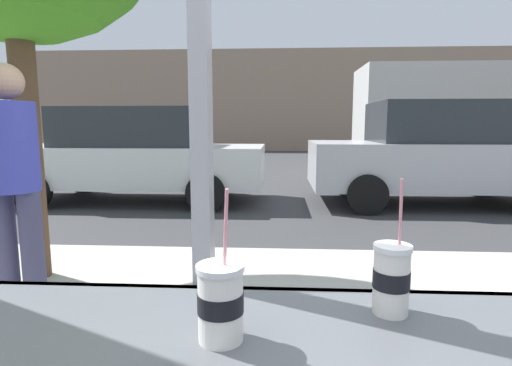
{
  "coord_description": "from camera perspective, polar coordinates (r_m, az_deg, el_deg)",
  "views": [
    {
      "loc": [
        0.21,
        -1.01,
        1.4
      ],
      "look_at": [
        0.04,
        1.97,
        0.97
      ],
      "focal_mm": 28.31,
      "sensor_mm": 36.0,
      "label": 1
    }
  ],
  "objects": [
    {
      "name": "ground_plane",
      "position": [
        9.12,
        1.87,
        -0.67
      ],
      "size": [
        60.0,
        60.0,
        0.0
      ],
      "primitive_type": "plane",
      "color": "#38383A"
    },
    {
      "name": "sidewalk_strip",
      "position": [
        2.94,
        -1.28,
        -18.7
      ],
      "size": [
        16.0,
        2.8,
        0.14
      ],
      "primitive_type": "cube",
      "color": "#B2ADA3",
      "rests_on": "ground"
    },
    {
      "name": "building_facade_far",
      "position": [
        23.05,
        2.75,
        11.5
      ],
      "size": [
        28.0,
        1.2,
        5.49
      ],
      "primitive_type": "cube",
      "color": "gray",
      "rests_on": "ground"
    },
    {
      "name": "soda_cup_left",
      "position": [
        1.01,
        18.58,
        -12.59
      ],
      "size": [
        0.09,
        0.09,
        0.32
      ],
      "color": "silver",
      "rests_on": "window_counter"
    },
    {
      "name": "soda_cup_right",
      "position": [
        0.86,
        -5.03,
        -16.31
      ],
      "size": [
        0.1,
        0.1,
        0.32
      ],
      "color": "white",
      "rests_on": "window_counter"
    },
    {
      "name": "parked_car_white",
      "position": [
        7.74,
        -16.75,
        3.88
      ],
      "size": [
        4.7,
        1.95,
        1.71
      ],
      "color": "silver",
      "rests_on": "ground"
    },
    {
      "name": "parked_car_silver",
      "position": [
        7.77,
        23.87,
        3.83
      ],
      "size": [
        4.25,
        2.03,
        1.8
      ],
      "color": "#BCBCC1",
      "rests_on": "ground"
    },
    {
      "name": "box_truck",
      "position": [
        13.35,
        29.29,
        8.22
      ],
      "size": [
        7.27,
        2.44,
        3.04
      ],
      "color": "beige",
      "rests_on": "ground"
    },
    {
      "name": "pedestrian",
      "position": [
        2.97,
        -31.12,
        0.79
      ],
      "size": [
        0.32,
        0.32,
        1.63
      ],
      "color": "#424161",
      "rests_on": "sidewalk_strip"
    }
  ]
}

